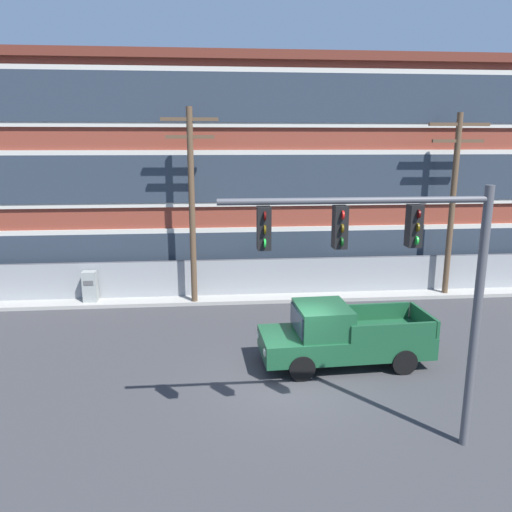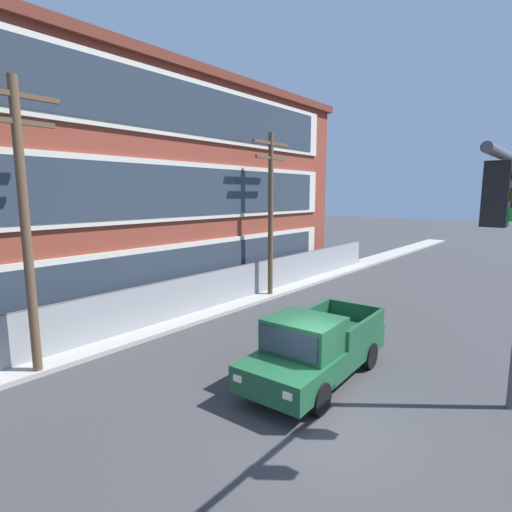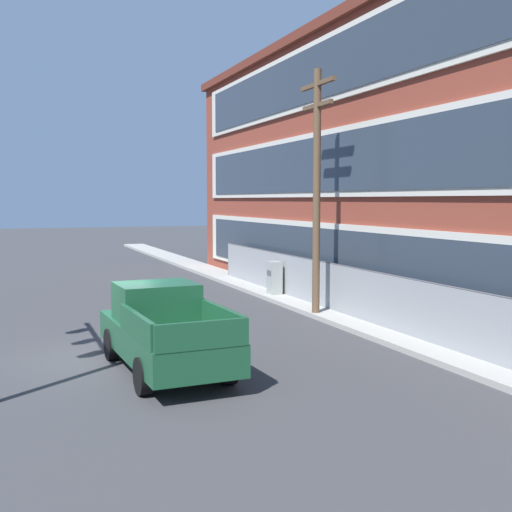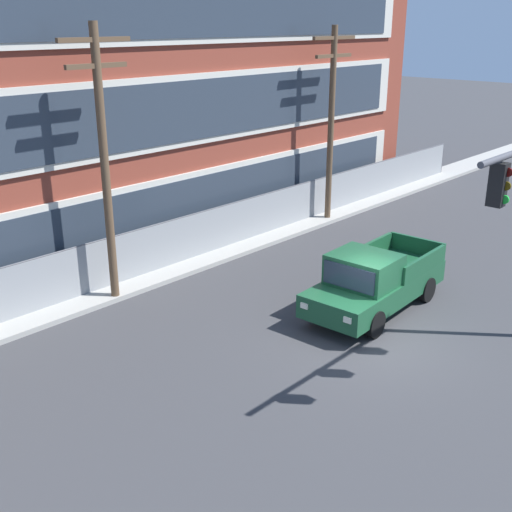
{
  "view_description": "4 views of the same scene",
  "coord_description": "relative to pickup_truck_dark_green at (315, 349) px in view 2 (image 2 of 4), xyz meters",
  "views": [
    {
      "loc": [
        -2.34,
        -13.53,
        7.04
      ],
      "look_at": [
        -0.97,
        1.76,
        3.5
      ],
      "focal_mm": 35.0,
      "sensor_mm": 36.0,
      "label": 1
    },
    {
      "loc": [
        -7.68,
        -4.39,
        5.29
      ],
      "look_at": [
        3.32,
        4.64,
        3.07
      ],
      "focal_mm": 28.0,
      "sensor_mm": 36.0,
      "label": 2
    },
    {
      "loc": [
        16.46,
        -2.29,
        4.05
      ],
      "look_at": [
        -0.2,
        4.25,
        2.47
      ],
      "focal_mm": 45.0,
      "sensor_mm": 36.0,
      "label": 3
    },
    {
      "loc": [
        -13.94,
        -8.43,
        8.43
      ],
      "look_at": [
        -1.94,
        2.65,
        2.41
      ],
      "focal_mm": 45.0,
      "sensor_mm": 36.0,
      "label": 4
    }
  ],
  "objects": [
    {
      "name": "utility_pole_midblock",
      "position": [
        6.71,
        6.72,
        3.67
      ],
      "size": [
        2.72,
        0.26,
        8.25
      ],
      "color": "brown",
      "rests_on": "ground"
    },
    {
      "name": "sidewalk_building_side",
      "position": [
        -1.7,
        7.12,
        -0.87
      ],
      "size": [
        80.0,
        1.7,
        0.16
      ],
      "primitive_type": "cube",
      "color": "#9E9B93",
      "rests_on": "ground"
    },
    {
      "name": "ground_plane",
      "position": [
        -1.7,
        -1.15,
        -0.95
      ],
      "size": [
        160.0,
        160.0,
        0.0
      ],
      "primitive_type": "plane",
      "color": "#38383A"
    },
    {
      "name": "pickup_truck_dark_green",
      "position": [
        0.0,
        0.0,
        0.0
      ],
      "size": [
        5.52,
        2.33,
        2.01
      ],
      "color": "#194C2D",
      "rests_on": "ground"
    },
    {
      "name": "utility_pole_near_corner",
      "position": [
        -4.88,
        6.49,
        3.7
      ],
      "size": [
        2.36,
        0.26,
        8.42
      ],
      "color": "brown",
      "rests_on": "ground"
    },
    {
      "name": "chain_link_fence",
      "position": [
        0.97,
        7.29,
        -0.02
      ],
      "size": [
        34.89,
        0.06,
        1.82
      ],
      "color": "gray",
      "rests_on": "ground"
    }
  ]
}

